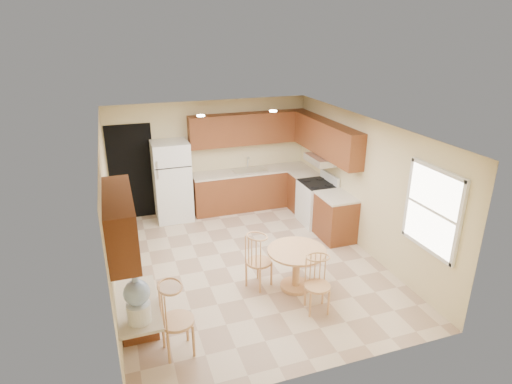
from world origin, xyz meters
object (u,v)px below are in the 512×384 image
object	(u,v)px
chair_table_a	(261,258)
chair_table_b	(320,282)
chair_desk	(177,317)
stove	(317,202)
refrigerator	(172,181)
dining_table	(296,263)
water_crock	(138,300)

from	to	relation	value
chair_table_a	chair_table_b	xyz separation A→B (m)	(0.60, -0.90, -0.03)
chair_table_a	chair_table_b	bearing A→B (deg)	3.08
chair_desk	stove	bearing A→B (deg)	127.28
chair_table_b	chair_desk	distance (m)	2.11
stove	refrigerator	bearing A→B (deg)	157.01
refrigerator	stove	distance (m)	3.15
stove	chair_table_a	world-z (taller)	stove
dining_table	chair_desk	bearing A→B (deg)	-154.97
refrigerator	chair_table_b	size ratio (longest dim) A/B	1.97
refrigerator	dining_table	world-z (taller)	refrigerator
chair_table_a	water_crock	size ratio (longest dim) A/B	1.47
chair_table_a	chair_desk	bearing A→B (deg)	-83.99
stove	water_crock	xyz separation A→B (m)	(-3.92, -3.24, 0.58)
dining_table	water_crock	xyz separation A→B (m)	(-2.50, -1.09, 0.60)
chair_table_a	water_crock	bearing A→B (deg)	-87.99
refrigerator	chair_table_a	size ratio (longest dim) A/B	1.88
refrigerator	water_crock	world-z (taller)	refrigerator
chair_desk	water_crock	distance (m)	0.64
chair_table_a	water_crock	world-z (taller)	water_crock
dining_table	chair_desk	size ratio (longest dim) A/B	0.93
dining_table	water_crock	size ratio (longest dim) A/B	1.49
refrigerator	chair_table_a	world-z (taller)	refrigerator
refrigerator	water_crock	size ratio (longest dim) A/B	2.78
dining_table	water_crock	distance (m)	2.79
chair_table_b	chair_desk	xyz separation A→B (m)	(-2.10, -0.22, 0.08)
refrigerator	chair_table_a	distance (m)	3.35
refrigerator	dining_table	xyz separation A→B (m)	(1.45, -3.37, -0.42)
stove	chair_desk	bearing A→B (deg)	-138.19
dining_table	chair_table_a	world-z (taller)	chair_table_a
chair_desk	water_crock	bearing A→B (deg)	-77.92
dining_table	water_crock	world-z (taller)	water_crock
dining_table	chair_table_a	xyz separation A→B (m)	(-0.55, 0.16, 0.11)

